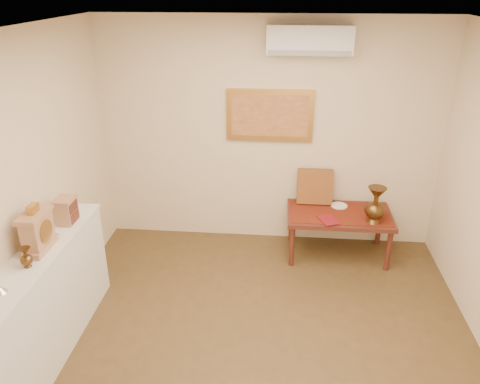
# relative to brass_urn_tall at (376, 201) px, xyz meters

# --- Properties ---
(floor) EXTENTS (4.50, 4.50, 0.00)m
(floor) POSITION_rel_brass_urn_tall_xyz_m (-1.20, -1.68, -0.81)
(floor) COLOR brown
(floor) RESTS_ON ground
(ceiling) EXTENTS (4.50, 4.50, 0.00)m
(ceiling) POSITION_rel_brass_urn_tall_xyz_m (-1.20, -1.68, 1.89)
(ceiling) COLOR silver
(ceiling) RESTS_ON ground
(wall_back) EXTENTS (4.00, 0.02, 2.70)m
(wall_back) POSITION_rel_brass_urn_tall_xyz_m (-1.20, 0.57, 0.54)
(wall_back) COLOR beige
(wall_back) RESTS_ON ground
(wall_left) EXTENTS (0.02, 4.50, 2.70)m
(wall_left) POSITION_rel_brass_urn_tall_xyz_m (-3.20, -1.68, 0.54)
(wall_left) COLOR beige
(wall_left) RESTS_ON ground
(brass_urn_small) EXTENTS (0.10, 0.10, 0.22)m
(brass_urn_small) POSITION_rel_brass_urn_tall_xyz_m (-3.00, -1.80, 0.28)
(brass_urn_small) COLOR brown
(brass_urn_small) RESTS_ON display_ledge
(table_cloth) EXTENTS (1.14, 0.59, 0.01)m
(table_cloth) POSITION_rel_brass_urn_tall_xyz_m (-0.35, 0.20, -0.26)
(table_cloth) COLOR maroon
(table_cloth) RESTS_ON low_table
(brass_urn_tall) EXTENTS (0.23, 0.23, 0.51)m
(brass_urn_tall) POSITION_rel_brass_urn_tall_xyz_m (0.00, 0.00, 0.00)
(brass_urn_tall) COLOR brown
(brass_urn_tall) RESTS_ON table_cloth
(plate) EXTENTS (0.20, 0.20, 0.01)m
(plate) POSITION_rel_brass_urn_tall_xyz_m (-0.34, 0.37, -0.25)
(plate) COLOR white
(plate) RESTS_ON table_cloth
(menu) EXTENTS (0.26, 0.30, 0.01)m
(menu) POSITION_rel_brass_urn_tall_xyz_m (-0.50, -0.01, -0.25)
(menu) COLOR maroon
(menu) RESTS_ON table_cloth
(cushion) EXTENTS (0.42, 0.19, 0.43)m
(cushion) POSITION_rel_brass_urn_tall_xyz_m (-0.63, 0.45, -0.04)
(cushion) COLOR maroon
(cushion) RESTS_ON table_cloth
(display_ledge) EXTENTS (0.37, 2.02, 0.98)m
(display_ledge) POSITION_rel_brass_urn_tall_xyz_m (-3.03, -1.68, -0.32)
(display_ledge) COLOR silver
(display_ledge) RESTS_ON floor
(mantel_clock) EXTENTS (0.17, 0.36, 0.41)m
(mantel_clock) POSITION_rel_brass_urn_tall_xyz_m (-3.02, -1.54, 0.34)
(mantel_clock) COLOR tan
(mantel_clock) RESTS_ON display_ledge
(wooden_chest) EXTENTS (0.16, 0.21, 0.24)m
(wooden_chest) POSITION_rel_brass_urn_tall_xyz_m (-3.00, -1.07, 0.29)
(wooden_chest) COLOR tan
(wooden_chest) RESTS_ON display_ledge
(low_table) EXTENTS (1.20, 0.70, 0.55)m
(low_table) POSITION_rel_brass_urn_tall_xyz_m (-0.35, 0.20, -0.33)
(low_table) COLOR #532219
(low_table) RESTS_ON floor
(painting) EXTENTS (1.00, 0.06, 0.60)m
(painting) POSITION_rel_brass_urn_tall_xyz_m (-1.20, 0.54, 0.79)
(painting) COLOR #BB863C
(painting) RESTS_ON wall_back
(ac_unit) EXTENTS (0.90, 0.25, 0.30)m
(ac_unit) POSITION_rel_brass_urn_tall_xyz_m (-0.80, 0.44, 1.64)
(ac_unit) COLOR silver
(ac_unit) RESTS_ON wall_back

